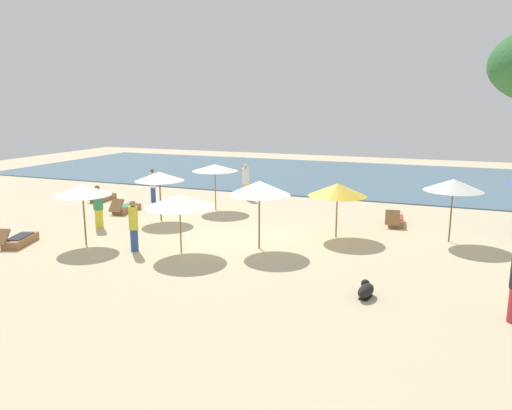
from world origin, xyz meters
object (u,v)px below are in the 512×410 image
Objects in this scene: lounger_1 at (102,197)px; lounger_4 at (19,240)px; umbrella_4 at (82,190)px; person_1 at (153,185)px; umbrella_1 at (259,188)px; umbrella_7 at (337,190)px; umbrella_0 at (453,185)px; umbrella_2 at (180,201)px; lounger_2 at (126,208)px; person_2 at (246,181)px; person_0 at (98,207)px; person_4 at (134,225)px; dog at (366,290)px; umbrella_5 at (215,168)px; lounger_3 at (396,220)px; umbrella_3 at (159,176)px.

lounger_4 is (2.44, -7.59, -0.00)m from lounger_1.
person_1 is at bearing 105.05° from umbrella_4.
umbrella_1 is 1.09× the size of umbrella_7.
umbrella_0 reaches higher than person_1.
umbrella_2 is (-8.30, -4.73, -0.30)m from umbrella_0.
umbrella_2 is 7.32m from lounger_2.
umbrella_1 reaches higher than umbrella_0.
umbrella_4 is 9.05m from umbrella_7.
lounger_1 is (-12.62, 2.47, -1.62)m from umbrella_7.
person_2 reaches higher than lounger_4.
umbrella_1 reaches higher than person_0.
dog is (7.92, -1.21, -0.69)m from person_4.
umbrella_5 is 8.34m from lounger_3.
umbrella_7 is at bearing 12.73° from person_0.
person_2 is (-7.86, 2.86, 0.74)m from lounger_3.
person_4 is 2.10× the size of dog.
person_4 is at bearing 171.30° from dog.
umbrella_3 is (-5.37, 2.30, -0.22)m from umbrella_1.
umbrella_1 is at bearing -23.17° from umbrella_3.
person_1 is at bearing 144.47° from dog.
lounger_1 is at bearing -154.59° from person_2.
lounger_1 is (-6.34, -0.19, -1.80)m from umbrella_5.
lounger_1 is 0.98× the size of person_4.
umbrella_4 is 2.60× the size of dog.
lounger_1 is at bearing -178.33° from umbrella_5.
umbrella_7 is (8.02, 4.20, -0.17)m from umbrella_4.
lounger_2 reaches higher than dog.
umbrella_3 is 6.01m from person_2.
lounger_1 is at bearing -166.73° from person_1.
umbrella_3 reaches higher than umbrella_2.
dog is (9.48, -5.33, -1.70)m from umbrella_3.
lounger_1 is 16.60m from dog.
umbrella_7 is (4.37, 3.86, 0.02)m from umbrella_2.
person_0 is (-1.14, 2.13, -1.10)m from umbrella_4.
lounger_3 is at bearing 35.13° from umbrella_4.
umbrella_5 is 1.19× the size of lounger_4.
lounger_1 is 2.06× the size of dog.
umbrella_3 reaches higher than lounger_2.
person_2 is at bearing 75.19° from umbrella_3.
umbrella_1 is at bearing 143.61° from dog.
umbrella_5 reaches higher than person_1.
person_1 is at bearing 162.80° from umbrella_7.
lounger_2 is 1.00× the size of person_1.
person_0 is (-9.16, -2.07, -0.94)m from umbrella_7.
umbrella_5 is (-10.21, 1.79, -0.09)m from umbrella_0.
person_1 is (-3.70, 0.44, -1.11)m from umbrella_5.
umbrella_0 is 11.06m from person_2.
lounger_3 is at bearing 10.02° from lounger_2.
umbrella_4 is 1.27× the size of person_1.
umbrella_2 is 1.32× the size of lounger_3.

